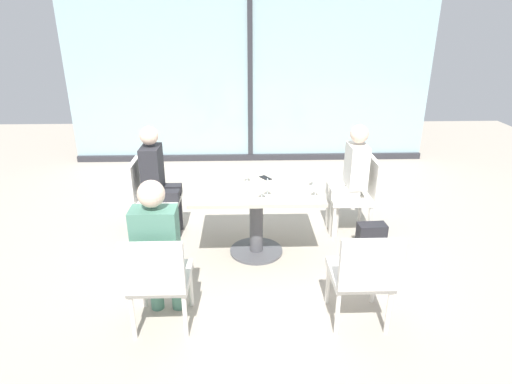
# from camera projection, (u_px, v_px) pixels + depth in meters

# --- Properties ---
(ground_plane) EXTENTS (12.00, 12.00, 0.00)m
(ground_plane) POSITION_uv_depth(u_px,v_px,m) (256.00, 252.00, 4.59)
(ground_plane) COLOR #A89E8E
(window_wall_backdrop) EXTENTS (5.97, 0.10, 2.70)m
(window_wall_backdrop) POSITION_uv_depth(u_px,v_px,m) (250.00, 89.00, 7.08)
(window_wall_backdrop) COLOR #98B7BC
(window_wall_backdrop) RESTS_ON ground_plane
(dining_table_main) EXTENTS (1.30, 0.82, 0.73)m
(dining_table_main) POSITION_uv_depth(u_px,v_px,m) (256.00, 206.00, 4.38)
(dining_table_main) COLOR #BCB29E
(dining_table_main) RESTS_ON ground_plane
(chair_far_right) EXTENTS (0.50, 0.46, 0.87)m
(chair_far_right) POSITION_uv_depth(u_px,v_px,m) (358.00, 191.00, 4.87)
(chair_far_right) COLOR silver
(chair_far_right) RESTS_ON ground_plane
(chair_far_left) EXTENTS (0.50, 0.46, 0.87)m
(chair_far_left) POSITION_uv_depth(u_px,v_px,m) (150.00, 193.00, 4.80)
(chair_far_left) COLOR silver
(chair_far_left) RESTS_ON ground_plane
(chair_front_left) EXTENTS (0.46, 0.50, 0.87)m
(chair_front_left) POSITION_uv_depth(u_px,v_px,m) (158.00, 276.00, 3.27)
(chair_front_left) COLOR silver
(chair_front_left) RESTS_ON ground_plane
(chair_front_right) EXTENTS (0.46, 0.50, 0.87)m
(chair_front_right) POSITION_uv_depth(u_px,v_px,m) (363.00, 273.00, 3.32)
(chair_front_right) COLOR silver
(chair_front_right) RESTS_ON ground_plane
(person_far_right) EXTENTS (0.39, 0.34, 1.26)m
(person_far_right) POSITION_uv_depth(u_px,v_px,m) (350.00, 174.00, 4.79)
(person_far_right) COLOR silver
(person_far_right) RESTS_ON ground_plane
(person_far_left) EXTENTS (0.39, 0.34, 1.26)m
(person_far_left) POSITION_uv_depth(u_px,v_px,m) (158.00, 176.00, 4.73)
(person_far_left) COLOR #28282D
(person_far_left) RESTS_ON ground_plane
(person_front_left) EXTENTS (0.34, 0.39, 1.26)m
(person_front_left) POSITION_uv_depth(u_px,v_px,m) (158.00, 246.00, 3.29)
(person_front_left) COLOR #4C7F6B
(person_front_left) RESTS_ON ground_plane
(wine_glass_0) EXTENTS (0.07, 0.07, 0.18)m
(wine_glass_0) POSITION_uv_depth(u_px,v_px,m) (268.00, 183.00, 4.08)
(wine_glass_0) COLOR silver
(wine_glass_0) RESTS_ON dining_table_main
(wine_glass_1) EXTENTS (0.07, 0.07, 0.18)m
(wine_glass_1) POSITION_uv_depth(u_px,v_px,m) (247.00, 170.00, 4.42)
(wine_glass_1) COLOR silver
(wine_glass_1) RESTS_ON dining_table_main
(wine_glass_2) EXTENTS (0.07, 0.07, 0.18)m
(wine_glass_2) POSITION_uv_depth(u_px,v_px,m) (313.00, 174.00, 4.31)
(wine_glass_2) COLOR silver
(wine_glass_2) RESTS_ON dining_table_main
(wine_glass_3) EXTENTS (0.07, 0.07, 0.18)m
(wine_glass_3) POSITION_uv_depth(u_px,v_px,m) (262.00, 186.00, 4.01)
(wine_glass_3) COLOR silver
(wine_glass_3) RESTS_ON dining_table_main
(wine_glass_4) EXTENTS (0.07, 0.07, 0.18)m
(wine_glass_4) POSITION_uv_depth(u_px,v_px,m) (316.00, 184.00, 4.06)
(wine_glass_4) COLOR silver
(wine_glass_4) RESTS_ON dining_table_main
(coffee_cup) EXTENTS (0.08, 0.08, 0.09)m
(coffee_cup) POSITION_uv_depth(u_px,v_px,m) (233.00, 175.00, 4.54)
(coffee_cup) COLOR white
(coffee_cup) RESTS_ON dining_table_main
(cell_phone_on_table) EXTENTS (0.14, 0.16, 0.01)m
(cell_phone_on_table) POSITION_uv_depth(u_px,v_px,m) (265.00, 178.00, 4.58)
(cell_phone_on_table) COLOR black
(cell_phone_on_table) RESTS_ON dining_table_main
(handbag_0) EXTENTS (0.31, 0.18, 0.28)m
(handbag_0) POSITION_uv_depth(u_px,v_px,m) (371.00, 236.00, 4.62)
(handbag_0) COLOR #232328
(handbag_0) RESTS_ON ground_plane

